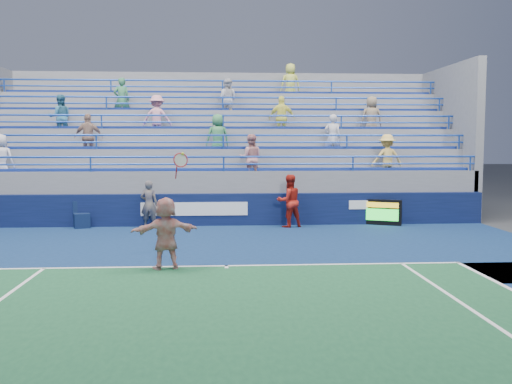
{
  "coord_description": "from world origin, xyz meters",
  "views": [
    {
      "loc": [
        -0.15,
        -12.88,
        2.85
      ],
      "look_at": [
        0.84,
        2.5,
        1.5
      ],
      "focal_mm": 40.0,
      "sensor_mm": 36.0,
      "label": 1
    }
  ],
  "objects": [
    {
      "name": "bleacher_stand",
      "position": [
        -0.0,
        10.27,
        1.54
      ],
      "size": [
        18.0,
        5.6,
        6.13
      ],
      "color": "slate",
      "rests_on": "ground"
    },
    {
      "name": "sponsor_wall",
      "position": [
        0.0,
        6.5,
        0.55
      ],
      "size": [
        18.0,
        0.32,
        1.1
      ],
      "color": "#091334",
      "rests_on": "ground"
    },
    {
      "name": "ball_girl",
      "position": [
        2.17,
        5.95,
        0.89
      ],
      "size": [
        1.03,
        0.92,
        1.78
      ],
      "primitive_type": "imported",
      "rotation": [
        0.0,
        0.0,
        3.47
      ],
      "color": "#A61C12",
      "rests_on": "ground"
    },
    {
      "name": "ground",
      "position": [
        0.0,
        0.0,
        0.0
      ],
      "size": [
        120.0,
        120.0,
        0.0
      ],
      "primitive_type": "plane",
      "color": "#333538"
    },
    {
      "name": "line_judge",
      "position": [
        -2.49,
        6.13,
        0.8
      ],
      "size": [
        0.63,
        0.46,
        1.59
      ],
      "primitive_type": "imported",
      "rotation": [
        0.0,
        0.0,
        3.0
      ],
      "color": "#161A3D",
      "rests_on": "ground"
    },
    {
      "name": "tennis_player",
      "position": [
        -1.35,
        -0.17,
        0.82
      ],
      "size": [
        1.59,
        0.89,
        2.63
      ],
      "color": "silver",
      "rests_on": "ground"
    },
    {
      "name": "serve_speed_board",
      "position": [
        5.43,
        6.18,
        0.45
      ],
      "size": [
        1.23,
        0.66,
        0.89
      ],
      "color": "black",
      "rests_on": "ground"
    },
    {
      "name": "judge_chair",
      "position": [
        -4.72,
        6.22,
        0.28
      ],
      "size": [
        0.64,
        0.66,
        0.89
      ],
      "color": "#0C1939",
      "rests_on": "ground"
    }
  ]
}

